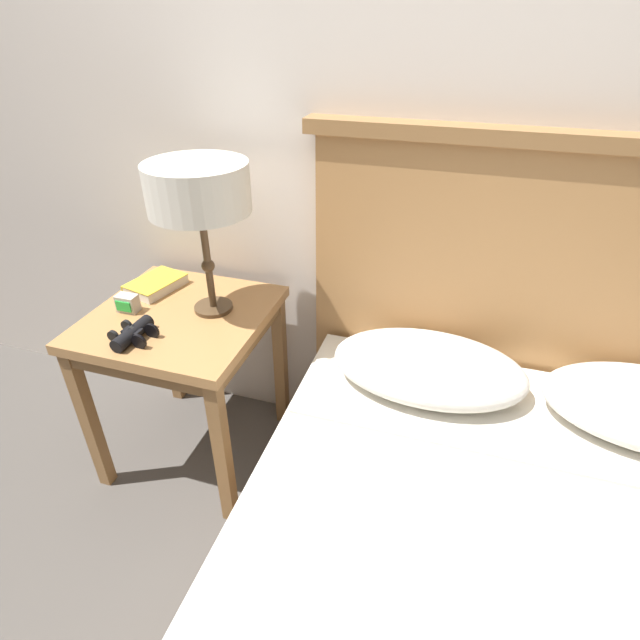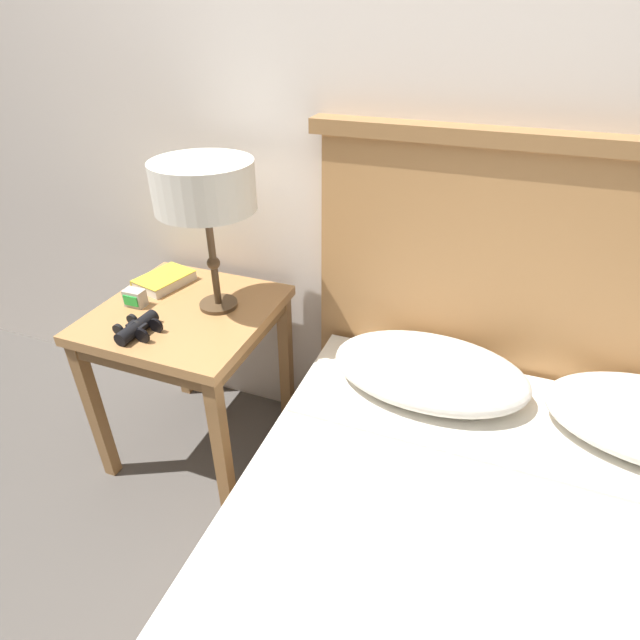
{
  "view_description": "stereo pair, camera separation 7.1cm",
  "coord_description": "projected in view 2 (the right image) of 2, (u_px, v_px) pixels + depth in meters",
  "views": [
    {
      "loc": [
        0.4,
        -0.7,
        1.51
      ],
      "look_at": [
        0.03,
        0.48,
        0.74
      ],
      "focal_mm": 28.0,
      "sensor_mm": 36.0,
      "label": 1
    },
    {
      "loc": [
        0.47,
        -0.68,
        1.51
      ],
      "look_at": [
        0.03,
        0.48,
        0.74
      ],
      "focal_mm": 28.0,
      "sensor_mm": 36.0,
      "label": 2
    }
  ],
  "objects": [
    {
      "name": "ground_plane",
      "position": [
        253.0,
        607.0,
        1.49
      ],
      "size": [
        20.0,
        20.0,
        0.0
      ],
      "primitive_type": "plane",
      "color": "#514C47",
      "rests_on": "ground"
    },
    {
      "name": "wall_back",
      "position": [
        358.0,
        91.0,
        1.5
      ],
      "size": [
        8.0,
        0.06,
        2.6
      ],
      "color": "silver",
      "rests_on": "ground_plane"
    },
    {
      "name": "nightstand",
      "position": [
        188.0,
        330.0,
        1.75
      ],
      "size": [
        0.58,
        0.58,
        0.64
      ],
      "color": "#AD7A47",
      "rests_on": "ground_plane"
    },
    {
      "name": "table_lamp",
      "position": [
        204.0,
        189.0,
        1.51
      ],
      "size": [
        0.31,
        0.31,
        0.5
      ],
      "color": "#4C3823",
      "rests_on": "nightstand"
    },
    {
      "name": "book_on_nightstand",
      "position": [
        164.0,
        280.0,
        1.85
      ],
      "size": [
        0.18,
        0.22,
        0.04
      ],
      "color": "silver",
      "rests_on": "nightstand"
    },
    {
      "name": "binoculars_pair",
      "position": [
        138.0,
        327.0,
        1.57
      ],
      "size": [
        0.14,
        0.16,
        0.05
      ],
      "color": "black",
      "rests_on": "nightstand"
    },
    {
      "name": "alarm_clock",
      "position": [
        135.0,
        298.0,
        1.71
      ],
      "size": [
        0.07,
        0.05,
        0.06
      ],
      "color": "#B7B2A8",
      "rests_on": "nightstand"
    }
  ]
}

